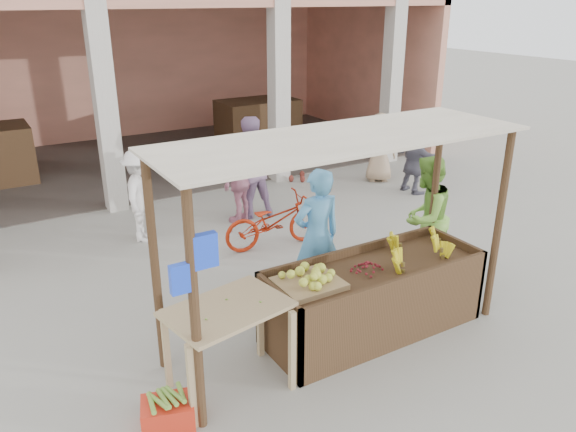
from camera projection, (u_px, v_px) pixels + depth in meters
ground at (337, 342)px, 6.44m from camera, size 60.00×60.00×0.00m
market_building at (112, 44)px, 12.61m from camera, size 14.40×6.40×4.20m
fruit_stall at (373, 300)px, 6.53m from camera, size 2.60×0.95×0.80m
stall_awning at (339, 176)px, 5.76m from camera, size 4.09×1.35×2.39m
banana_heap at (418, 248)px, 6.70m from camera, size 1.12×0.61×0.20m
melon_tray at (309, 279)px, 5.99m from camera, size 0.67×0.58×0.19m
berry_heap at (367, 267)px, 6.30m from camera, size 0.39×0.32×0.12m
side_table at (228, 320)px, 5.41m from camera, size 1.27×0.97×0.93m
papaya_pile at (227, 298)px, 5.32m from camera, size 0.73×0.42×0.21m
red_crate at (168, 413)px, 5.17m from camera, size 0.56×0.47×0.25m
plantain_bundle at (167, 399)px, 5.11m from camera, size 0.37×0.26×0.07m
produce_sacks at (303, 167)px, 11.98m from camera, size 0.96×0.72×0.58m
vendor_blue at (317, 233)px, 6.99m from camera, size 0.74×0.56×1.90m
vendor_green at (425, 214)px, 7.67m from camera, size 1.00×0.76×1.84m
motorcycle at (274, 220)px, 8.75m from camera, size 0.78×1.75×0.88m
shopper_a at (141, 192)px, 8.85m from camera, size 0.94×1.18×1.65m
shopper_b at (240, 178)px, 9.63m from camera, size 1.04×0.88×1.57m
shopper_c at (380, 144)px, 11.77m from camera, size 0.93×0.85×1.62m
shopper_d at (414, 156)px, 11.11m from camera, size 0.58×1.38×1.49m
shopper_f at (249, 163)px, 9.80m from camera, size 0.99×0.61×1.97m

